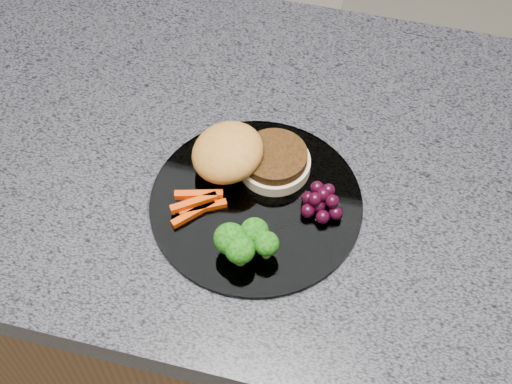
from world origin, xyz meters
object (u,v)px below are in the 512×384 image
plate (256,203)px  grape_bunch (322,201)px  island_cabinet (229,307)px  burger (244,158)px

plate → grape_bunch: 0.08m
grape_bunch → plate: bearing=-172.1°
island_cabinet → grape_bunch: grape_bunch is taller
island_cabinet → grape_bunch: (0.15, -0.07, 0.49)m
burger → grape_bunch: (0.11, -0.04, -0.01)m
island_cabinet → burger: size_ratio=7.00×
island_cabinet → burger: 0.50m
plate → grape_bunch: bearing=7.9°
plate → burger: bearing=120.0°
plate → grape_bunch: (0.08, 0.01, 0.02)m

